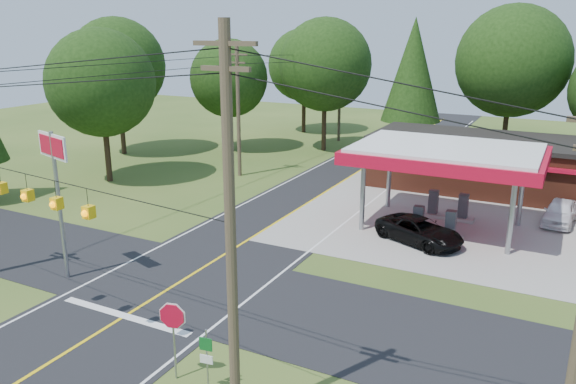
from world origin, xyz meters
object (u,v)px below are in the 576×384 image
at_px(big_stop_sign, 55,171).
at_px(octagonal_stop_sign, 173,322).
at_px(suv_car, 419,231).
at_px(sedan_car, 560,212).
at_px(gas_canopy, 446,157).

height_order(big_stop_sign, octagonal_stop_sign, big_stop_sign).
xyz_separation_m(big_stop_sign, octagonal_stop_sign, (9.50, -4.00, -3.06)).
bearing_deg(big_stop_sign, suv_car, 41.66).
relative_size(suv_car, sedan_car, 1.18).
bearing_deg(octagonal_stop_sign, suv_car, 75.98).
xyz_separation_m(sedan_car, big_stop_sign, (-20.16, -19.01, 4.47)).
bearing_deg(octagonal_stop_sign, big_stop_sign, 157.14).
bearing_deg(suv_car, big_stop_sign, 155.47).
bearing_deg(octagonal_stop_sign, sedan_car, 65.16).
xyz_separation_m(gas_canopy, big_stop_sign, (-14.00, -15.01, 0.91)).
bearing_deg(suv_car, sedan_car, -19.75).
xyz_separation_m(sedan_car, octagonal_stop_sign, (-10.66, -23.01, 1.40)).
height_order(gas_canopy, big_stop_sign, big_stop_sign).
distance_m(sedan_car, octagonal_stop_sign, 25.40).
bearing_deg(gas_canopy, big_stop_sign, -133.01).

